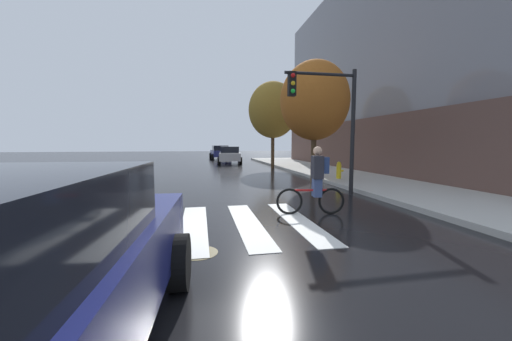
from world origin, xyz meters
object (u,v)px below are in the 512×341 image
object	(u,v)px
sedan_mid	(230,155)
sedan_far	(220,152)
street_tree_near	(315,101)
cyclist	(316,181)
traffic_light_near	(330,110)
manhole_cover	(198,253)
fire_hydrant	(339,170)
street_tree_mid	(273,110)

from	to	relation	value
sedan_mid	sedan_far	world-z (taller)	sedan_far
sedan_mid	sedan_far	size ratio (longest dim) A/B	0.99
sedan_far	street_tree_near	bearing A→B (deg)	-81.83
cyclist	traffic_light_near	xyz separation A→B (m)	(1.44, 2.32, 2.02)
manhole_cover	fire_hydrant	xyz separation A→B (m)	(6.31, 7.56, 0.53)
manhole_cover	street_tree_mid	xyz separation A→B (m)	(5.07, 15.04, 4.07)
street_tree_mid	street_tree_near	bearing A→B (deg)	-90.13
manhole_cover	traffic_light_near	distance (m)	6.74
sedan_far	traffic_light_near	xyz separation A→B (m)	(2.11, -23.19, 2.07)
sedan_far	street_tree_near	world-z (taller)	street_tree_near
street_tree_mid	sedan_far	bearing A→B (deg)	103.01
sedan_mid	traffic_light_near	bearing A→B (deg)	-83.80
manhole_cover	street_tree_mid	world-z (taller)	street_tree_mid
street_tree_near	street_tree_mid	distance (m)	7.50
sedan_far	fire_hydrant	size ratio (longest dim) A/B	5.77
traffic_light_near	street_tree_mid	distance (m)	10.80
sedan_far	fire_hydrant	distance (m)	20.39
sedan_mid	street_tree_near	world-z (taller)	street_tree_near
sedan_far	street_tree_mid	world-z (taller)	street_tree_mid
sedan_mid	sedan_far	distance (m)	7.18
traffic_light_near	street_tree_near	distance (m)	3.39
sedan_far	fire_hydrant	world-z (taller)	sedan_far
manhole_cover	traffic_light_near	world-z (taller)	traffic_light_near
sedan_far	street_tree_near	size ratio (longest dim) A/B	0.83
traffic_light_near	street_tree_near	size ratio (longest dim) A/B	0.78
sedan_mid	sedan_far	xyz separation A→B (m)	(-0.37, 7.17, 0.02)
sedan_far	street_tree_mid	xyz separation A→B (m)	(2.89, -12.49, 3.29)
cyclist	street_tree_near	distance (m)	6.58
sedan_mid	street_tree_near	size ratio (longest dim) A/B	0.82
street_tree_near	street_tree_mid	bearing A→B (deg)	89.87
manhole_cover	sedan_far	bearing A→B (deg)	85.46
street_tree_near	sedan_mid	bearing A→B (deg)	101.06
sedan_mid	fire_hydrant	distance (m)	13.34
cyclist	fire_hydrant	bearing A→B (deg)	58.01
sedan_far	cyclist	bearing A→B (deg)	-88.50
manhole_cover	street_tree_mid	size ratio (longest dim) A/B	0.11
sedan_mid	street_tree_near	distance (m)	13.36
sedan_far	traffic_light_near	world-z (taller)	traffic_light_near
manhole_cover	sedan_far	world-z (taller)	sedan_far
traffic_light_near	cyclist	bearing A→B (deg)	-121.86
manhole_cover	sedan_mid	world-z (taller)	sedan_mid
cyclist	street_tree_mid	bearing A→B (deg)	80.33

